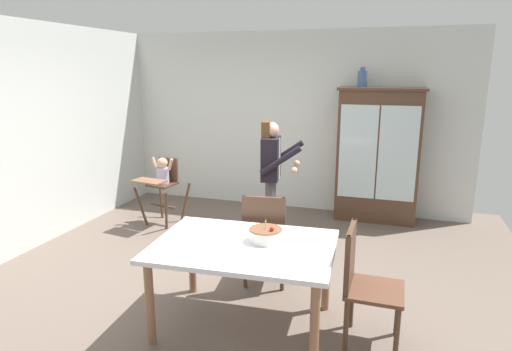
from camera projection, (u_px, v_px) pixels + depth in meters
name	position (u px, v px, depth m)	size (l,w,h in m)	color
ground_plane	(232.00, 278.00, 4.57)	(6.24, 6.24, 0.00)	#66564C
wall_back	(291.00, 122.00, 6.69)	(5.32, 0.06, 2.70)	silver
wall_left	(18.00, 139.00, 5.02)	(0.06, 5.32, 2.70)	silver
china_cabinet	(378.00, 155.00, 6.15)	(1.17, 0.48, 1.90)	#4C3323
ceramic_vase	(362.00, 78.00, 5.98)	(0.13, 0.13, 0.27)	#3D567F
high_chair_with_toddler	(162.00, 178.00, 6.07)	(0.65, 0.75, 0.95)	#4C3323
adult_person	(271.00, 168.00, 5.30)	(0.55, 0.53, 1.53)	#47474C
dining_table	(244.00, 254.00, 3.59)	(1.53, 1.12, 0.74)	silver
birthday_cake	(266.00, 235.00, 3.62)	(0.28, 0.28, 0.19)	white
dining_chair_far_side	(265.00, 233.00, 4.30)	(0.49, 0.49, 0.96)	#4C3323
dining_chair_right_end	(362.00, 277.00, 3.39)	(0.45, 0.45, 0.96)	#4C3323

